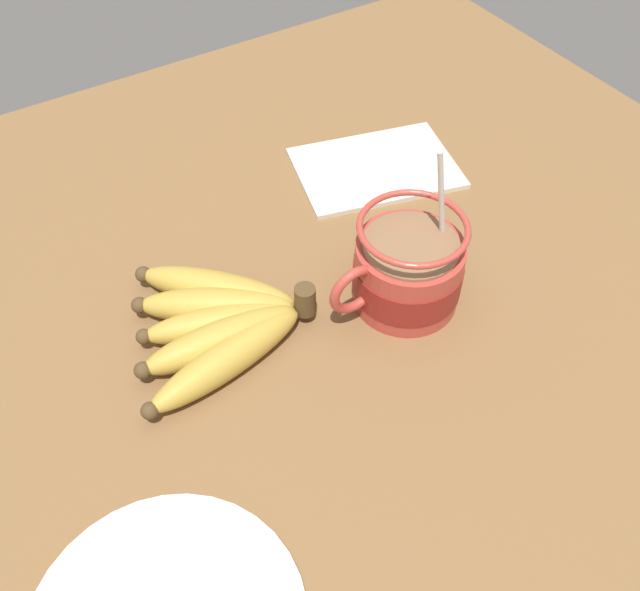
# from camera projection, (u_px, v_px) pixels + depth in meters

# --- Properties ---
(table) EXTENTS (1.00, 1.00, 0.03)m
(table) POSITION_uv_depth(u_px,v_px,m) (355.00, 313.00, 0.70)
(table) COLOR brown
(table) RESTS_ON ground
(coffee_mug) EXTENTS (0.14, 0.10, 0.17)m
(coffee_mug) POSITION_uv_depth(u_px,v_px,m) (407.00, 271.00, 0.66)
(coffee_mug) COLOR #B23D33
(coffee_mug) RESTS_ON table
(banana_bunch) EXTENTS (0.18, 0.18, 0.04)m
(banana_bunch) POSITION_uv_depth(u_px,v_px,m) (220.00, 322.00, 0.65)
(banana_bunch) COLOR #4C381E
(banana_bunch) RESTS_ON table
(napkin) EXTENTS (0.21, 0.17, 0.01)m
(napkin) POSITION_uv_depth(u_px,v_px,m) (376.00, 168.00, 0.82)
(napkin) COLOR beige
(napkin) RESTS_ON table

